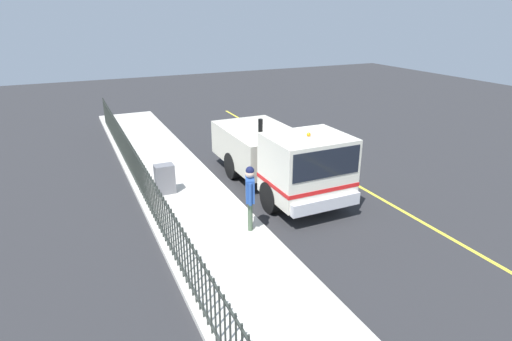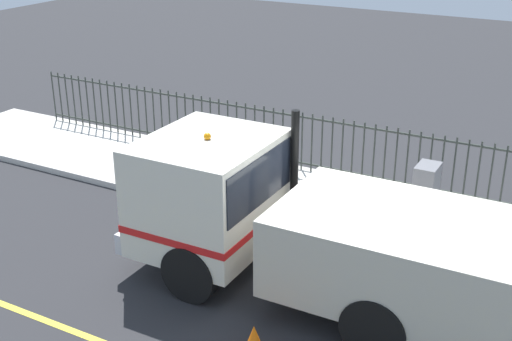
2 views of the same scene
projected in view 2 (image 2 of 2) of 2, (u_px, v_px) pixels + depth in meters
ground_plane at (353, 299)px, 10.82m from camera, size 53.93×53.93×0.00m
sidewalk_slab at (408, 222)px, 13.17m from camera, size 2.87×24.51×0.14m
work_truck at (291, 218)px, 10.65m from camera, size 2.42×6.34×2.69m
worker_standing at (240, 153)px, 13.35m from camera, size 0.40×0.62×1.81m
iron_fence at (430, 164)px, 13.91m from camera, size 0.04×20.87×1.36m
utility_cabinet at (426, 188)px, 13.32m from camera, size 0.61×0.41×0.97m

